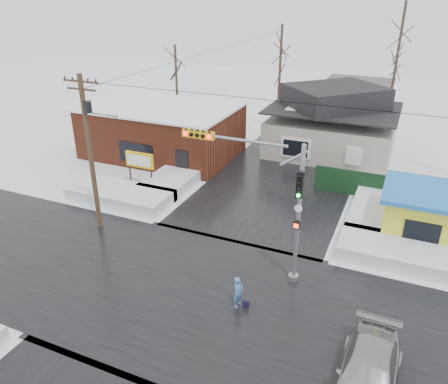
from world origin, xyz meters
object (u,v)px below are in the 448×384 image
at_px(traffic_signal, 266,191).
at_px(car, 368,376).
at_px(kiosk, 423,213).
at_px(utility_pole, 90,146).
at_px(marquee_sign, 140,161).
at_px(pedestrian, 238,292).

distance_m(traffic_signal, car, 8.60).
bearing_deg(kiosk, car, -96.61).
xyz_separation_m(traffic_signal, kiosk, (7.07, 7.03, -3.08)).
xyz_separation_m(traffic_signal, utility_pole, (-10.36, 0.53, 0.57)).
height_order(utility_pole, car, utility_pole).
relative_size(traffic_signal, kiosk, 1.52).
height_order(traffic_signal, kiosk, traffic_signal).
bearing_deg(utility_pole, marquee_sign, 100.13).
distance_m(marquee_sign, kiosk, 18.51).
distance_m(utility_pole, car, 17.57).
bearing_deg(kiosk, traffic_signal, -135.16).
height_order(traffic_signal, pedestrian, traffic_signal).
xyz_separation_m(traffic_signal, marquee_sign, (-11.43, 6.53, -2.62)).
height_order(utility_pole, kiosk, utility_pole).
height_order(pedestrian, car, pedestrian).
relative_size(marquee_sign, kiosk, 0.55).
bearing_deg(traffic_signal, kiosk, 44.84).
xyz_separation_m(utility_pole, car, (16.01, -5.79, -4.38)).
relative_size(utility_pole, marquee_sign, 3.53).
relative_size(kiosk, car, 0.91).
relative_size(traffic_signal, pedestrian, 4.65).
xyz_separation_m(utility_pole, kiosk, (17.43, 6.49, -3.65)).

